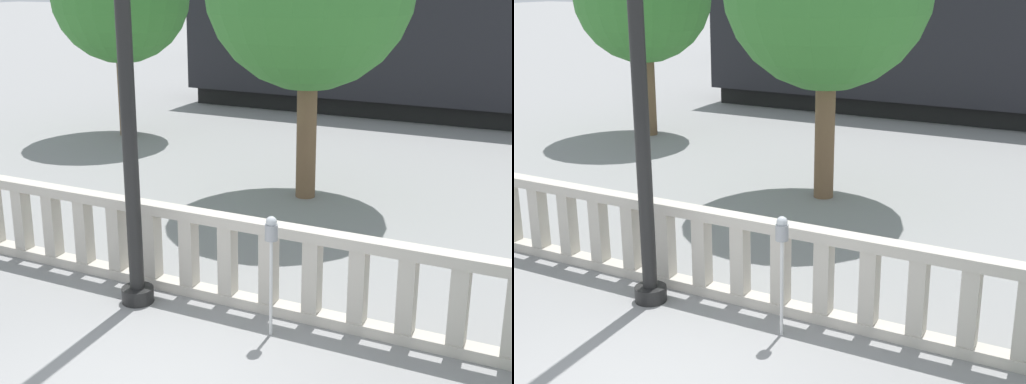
% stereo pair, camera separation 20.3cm
% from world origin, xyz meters
% --- Properties ---
extents(balustrade, '(14.39, 0.24, 1.21)m').
position_xyz_m(balustrade, '(-0.00, 2.56, 0.61)').
color(balustrade, '#BCB5A8').
rests_on(balustrade, ground).
extents(lamppost, '(0.42, 0.42, 6.41)m').
position_xyz_m(lamppost, '(-1.37, 2.03, 3.34)').
color(lamppost, black).
rests_on(lamppost, ground).
extents(parking_meter, '(0.15, 0.15, 1.51)m').
position_xyz_m(parking_meter, '(0.59, 2.01, 1.19)').
color(parking_meter, silver).
rests_on(parking_meter, ground).
extents(train_far, '(25.66, 2.97, 3.82)m').
position_xyz_m(train_far, '(-1.07, 28.23, 1.70)').
color(train_far, black).
rests_on(train_far, ground).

